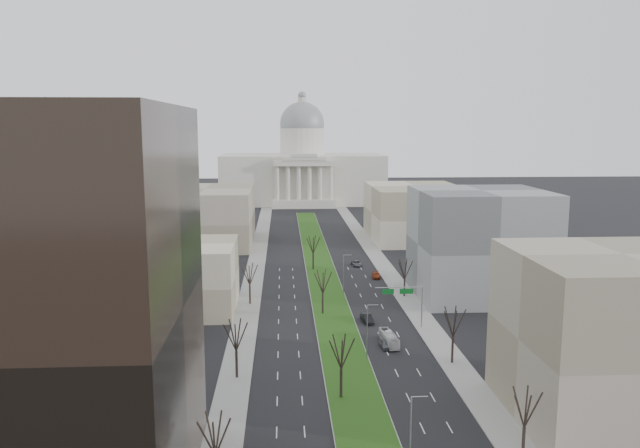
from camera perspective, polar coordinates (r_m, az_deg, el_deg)
name	(u,v)px	position (r m, az deg, el deg)	size (l,w,h in m)	color
ground	(321,269)	(167.45, 0.05, -4.18)	(600.00, 600.00, 0.00)	black
median	(321,270)	(166.44, 0.07, -4.22)	(8.00, 222.03, 0.20)	#999993
sidewalk_left	(250,295)	(143.10, -6.39, -6.48)	(5.00, 330.00, 0.15)	gray
sidewalk_right	(403,293)	(145.51, 7.60, -6.25)	(5.00, 330.00, 0.15)	gray
capitol	(302,170)	(313.28, -1.62, 4.96)	(80.00, 46.00, 55.00)	beige
building_glass_tower	(8,311)	(68.91, -26.63, -7.15)	(34.00, 30.00, 40.00)	black
building_beige_left	(173,277)	(133.48, -13.34, -4.73)	(26.00, 22.00, 14.00)	tan
building_tan_right	(617,337)	(90.36, 25.50, -9.33)	(26.00, 24.00, 22.00)	gray
building_grey_right	(480,243)	(144.13, 14.38, -1.73)	(28.00, 26.00, 24.00)	slate
building_far_left	(206,216)	(206.37, -10.38, 0.71)	(30.00, 40.00, 18.00)	gray
building_far_right	(415,212)	(214.56, 8.68, 1.06)	(30.00, 40.00, 18.00)	tan
tree_left_near	(215,433)	(68.78, -9.59, -18.33)	(5.10, 5.10, 9.18)	black
tree_left_mid	(236,334)	(96.19, -7.69, -9.93)	(5.40, 5.40, 9.72)	black
tree_left_far	(250,273)	(134.63, -6.46, -4.50)	(5.28, 5.28, 9.50)	black
tree_right_near	(525,406)	(76.89, 18.26, -15.55)	(5.16, 5.16, 9.29)	black
tree_right_mid	(453,321)	(103.30, 12.10, -8.63)	(5.52, 5.52, 9.94)	black
tree_right_far	(405,268)	(141.04, 7.76, -4.03)	(5.04, 5.04, 9.07)	black
tree_median_a	(341,351)	(88.74, 1.96, -11.50)	(5.40, 5.40, 9.72)	black
tree_median_b	(323,281)	(126.88, 0.25, -5.20)	(5.40, 5.40, 9.72)	black
tree_median_c	(313,244)	(165.89, -0.64, -1.83)	(5.40, 5.40, 9.72)	black
streetlamp_median_a	(411,434)	(72.31, 8.32, -18.46)	(1.90, 0.20, 9.16)	gray
streetlamp_median_b	(367,330)	(104.16, 4.37, -9.66)	(1.90, 0.20, 9.16)	gray
streetlamp_median_c	(344,274)	(142.38, 2.18, -4.55)	(1.90, 0.20, 9.16)	gray
mast_arm_signs	(408,297)	(119.54, 8.05, -6.62)	(9.12, 0.24, 8.09)	gray
car_grey_near	(386,344)	(110.31, 6.01, -10.87)	(1.64, 4.09, 1.39)	#55585E
car_black	(367,318)	(123.64, 4.32, -8.59)	(1.71, 4.90, 1.61)	black
car_red	(376,275)	(158.76, 5.15, -4.68)	(1.97, 4.84, 1.40)	maroon
car_grey_far	(356,263)	(171.98, 3.35, -3.60)	(2.35, 5.10, 1.42)	#51555A
box_van	(389,338)	(111.91, 6.33, -10.36)	(1.86, 7.95, 2.21)	silver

